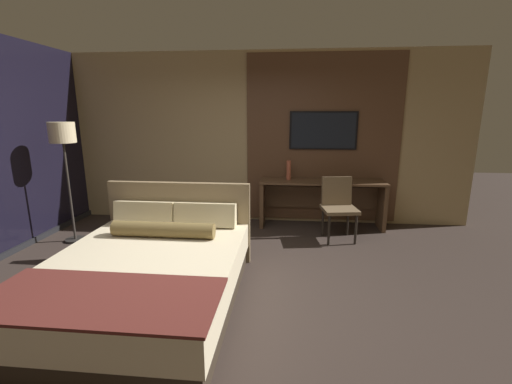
% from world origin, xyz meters
% --- Properties ---
extents(ground_plane, '(16.00, 16.00, 0.00)m').
position_xyz_m(ground_plane, '(0.00, 0.00, 0.00)').
color(ground_plane, '#332823').
extents(wall_back_tv_panel, '(7.20, 0.09, 2.80)m').
position_xyz_m(wall_back_tv_panel, '(0.17, 2.59, 1.40)').
color(wall_back_tv_panel, tan).
rests_on(wall_back_tv_panel, ground_plane).
extents(bed, '(1.77, 2.27, 1.00)m').
position_xyz_m(bed, '(-0.69, -0.20, 0.29)').
color(bed, '#33281E').
rests_on(bed, ground_plane).
extents(desk, '(1.98, 0.48, 0.77)m').
position_xyz_m(desk, '(1.19, 2.33, 0.53)').
color(desk, brown).
rests_on(desk, ground_plane).
extents(tv, '(1.08, 0.04, 0.61)m').
position_xyz_m(tv, '(1.19, 2.52, 1.55)').
color(tv, black).
extents(desk_chair, '(0.54, 0.54, 0.91)m').
position_xyz_m(desk_chair, '(1.38, 1.80, 0.55)').
color(desk_chair, brown).
rests_on(desk_chair, ground_plane).
extents(floor_lamp, '(0.34, 0.34, 1.71)m').
position_xyz_m(floor_lamp, '(-2.44, 1.30, 1.43)').
color(floor_lamp, '#282623').
rests_on(floor_lamp, ground_plane).
extents(vase_tall, '(0.07, 0.07, 0.31)m').
position_xyz_m(vase_tall, '(0.65, 2.33, 0.93)').
color(vase_tall, '#B2563D').
rests_on(vase_tall, desk).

